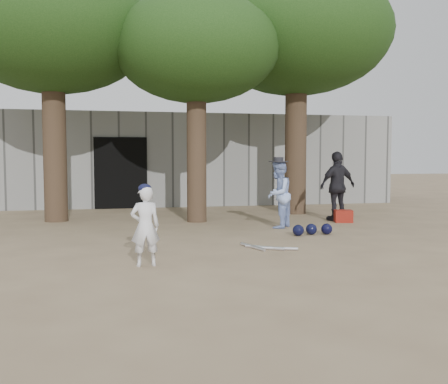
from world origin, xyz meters
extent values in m
plane|color=#937C5E|center=(0.00, 0.00, 0.00)|extent=(70.00, 70.00, 0.00)
imported|color=white|center=(-0.92, -0.63, 0.58)|extent=(0.45, 0.31, 1.17)
imported|color=#9BB4F0|center=(2.21, 2.72, 0.76)|extent=(0.91, 0.94, 1.52)
imported|color=black|center=(4.07, 3.65, 0.87)|extent=(1.09, 0.65, 1.73)
cube|color=maroon|center=(4.08, 3.31, 0.15)|extent=(0.49, 0.42, 0.30)
cube|color=gray|center=(0.00, 8.00, 1.50)|extent=(16.00, 0.35, 3.00)
cube|color=black|center=(-1.20, 7.80, 1.10)|extent=(1.60, 0.08, 2.20)
cube|color=slate|center=(0.00, 10.50, 1.50)|extent=(16.00, 5.00, 3.00)
sphere|color=black|center=(2.24, 1.53, 0.12)|extent=(0.23, 0.23, 0.23)
sphere|color=black|center=(2.56, 1.63, 0.12)|extent=(0.23, 0.23, 0.23)
sphere|color=black|center=(2.88, 1.59, 0.12)|extent=(0.23, 0.23, 0.23)
cylinder|color=silver|center=(0.99, 0.41, 0.03)|extent=(0.28, 0.70, 0.06)
cylinder|color=silver|center=(1.17, 0.29, 0.03)|extent=(0.59, 0.50, 0.06)
cylinder|color=silver|center=(1.35, 0.17, 0.03)|extent=(0.69, 0.31, 0.06)
cylinder|color=brown|center=(-2.80, 5.00, 2.75)|extent=(0.56, 0.56, 5.50)
ellipsoid|color=#284C19|center=(-2.80, 5.00, 4.70)|extent=(4.80, 4.80, 3.12)
cylinder|color=brown|center=(0.60, 4.20, 2.50)|extent=(0.48, 0.48, 5.00)
ellipsoid|color=#284C19|center=(0.60, 4.20, 4.20)|extent=(4.00, 4.00, 2.60)
cylinder|color=brown|center=(3.60, 5.40, 2.90)|extent=(0.60, 0.60, 5.80)
ellipsoid|color=#284C19|center=(3.60, 5.40, 5.00)|extent=(5.20, 5.20, 3.38)
camera|label=1|loc=(-1.31, -7.89, 1.59)|focal=40.00mm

